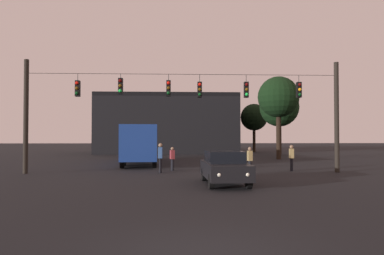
% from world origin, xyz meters
% --- Properties ---
extents(ground_plane, '(168.00, 168.00, 0.00)m').
position_xyz_m(ground_plane, '(0.00, 24.50, 0.00)').
color(ground_plane, black).
rests_on(ground_plane, ground).
extents(overhead_signal_span, '(18.98, 0.44, 6.75)m').
position_xyz_m(overhead_signal_span, '(0.04, 15.01, 4.01)').
color(overhead_signal_span, black).
rests_on(overhead_signal_span, ground).
extents(city_bus, '(3.34, 11.16, 3.00)m').
position_xyz_m(city_bus, '(-3.42, 22.69, 1.87)').
color(city_bus, navy).
rests_on(city_bus, ground).
extents(car_near_right, '(1.94, 4.39, 1.52)m').
position_xyz_m(car_near_right, '(1.75, 9.84, 0.80)').
color(car_near_right, black).
rests_on(car_near_right, ground).
extents(pedestrian_crossing_left, '(0.28, 0.38, 1.78)m').
position_xyz_m(pedestrian_crossing_left, '(-1.42, 15.11, 1.02)').
color(pedestrian_crossing_left, black).
rests_on(pedestrian_crossing_left, ground).
extents(pedestrian_crossing_center, '(0.33, 0.41, 1.51)m').
position_xyz_m(pedestrian_crossing_center, '(-0.73, 16.47, 0.84)').
color(pedestrian_crossing_center, black).
rests_on(pedestrian_crossing_center, ground).
extents(pedestrian_crossing_right, '(0.27, 0.38, 1.64)m').
position_xyz_m(pedestrian_crossing_right, '(6.80, 15.87, 0.93)').
color(pedestrian_crossing_right, black).
rests_on(pedestrian_crossing_right, ground).
extents(pedestrian_near_bus, '(0.27, 0.38, 1.58)m').
position_xyz_m(pedestrian_near_bus, '(3.79, 14.13, 0.88)').
color(pedestrian_near_bus, black).
rests_on(pedestrian_near_bus, ground).
extents(corner_building, '(17.95, 11.12, 7.59)m').
position_xyz_m(corner_building, '(-1.64, 42.61, 3.79)').
color(corner_building, black).
rests_on(corner_building, ground).
extents(tree_left_silhouette, '(3.77, 3.77, 6.77)m').
position_xyz_m(tree_left_silhouette, '(10.44, 43.75, 4.86)').
color(tree_left_silhouette, black).
rests_on(tree_left_silhouette, ground).
extents(tree_behind_building, '(4.76, 4.76, 8.14)m').
position_xyz_m(tree_behind_building, '(12.07, 36.87, 5.73)').
color(tree_behind_building, black).
rests_on(tree_behind_building, ground).
extents(tree_right_far, '(3.94, 3.94, 7.95)m').
position_xyz_m(tree_right_far, '(9.32, 27.57, 5.92)').
color(tree_right_far, black).
rests_on(tree_right_far, ground).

